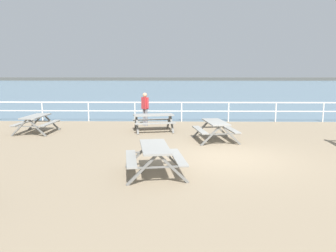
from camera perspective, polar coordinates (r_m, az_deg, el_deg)
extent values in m
cube|color=gray|center=(10.82, 9.97, -5.85)|extent=(30.00, 24.00, 0.20)
cube|color=slate|center=(63.15, 2.68, 6.81)|extent=(142.00, 90.00, 0.01)
cube|color=#4C4C47|center=(106.12, 2.07, 7.80)|extent=(142.00, 6.00, 1.80)
cube|color=white|center=(18.22, 6.38, 4.03)|extent=(23.00, 0.06, 0.06)
cube|color=white|center=(18.27, 6.36, 2.55)|extent=(23.00, 0.05, 0.05)
cylinder|color=white|center=(19.61, -20.69, 2.31)|extent=(0.07, 0.07, 1.05)
cylinder|color=white|center=(18.81, -13.44, 2.38)|extent=(0.07, 0.07, 1.05)
cylinder|color=white|center=(18.33, -5.68, 2.42)|extent=(0.07, 0.07, 1.05)
cylinder|color=white|center=(18.21, 2.34, 2.41)|extent=(0.07, 0.07, 1.05)
cylinder|color=white|center=(18.44, 10.32, 2.35)|extent=(0.07, 0.07, 1.05)
cylinder|color=white|center=(19.01, 17.95, 2.26)|extent=(0.07, 0.07, 1.05)
cylinder|color=white|center=(19.90, 25.01, 2.13)|extent=(0.07, 0.07, 1.05)
cube|color=gray|center=(13.17, 8.14, 0.68)|extent=(0.96, 1.88, 0.05)
cube|color=gray|center=(13.07, 5.49, -0.67)|extent=(0.52, 1.82, 0.04)
cube|color=gray|center=(13.40, 10.67, -0.54)|extent=(0.52, 1.82, 0.04)
cube|color=slate|center=(13.89, 5.77, -0.40)|extent=(0.80, 0.19, 0.79)
cube|color=slate|center=(14.08, 8.74, -0.33)|extent=(0.80, 0.19, 0.79)
cube|color=slate|center=(13.97, 7.27, -0.18)|extent=(1.49, 0.28, 0.04)
cube|color=slate|center=(12.40, 7.38, -1.60)|extent=(0.80, 0.19, 0.79)
cube|color=slate|center=(12.61, 10.68, -1.50)|extent=(0.80, 0.19, 0.79)
cube|color=slate|center=(12.49, 9.05, -1.35)|extent=(1.49, 0.28, 0.04)
cube|color=gray|center=(15.22, -2.51, 1.91)|extent=(1.90, 1.04, 0.05)
cube|color=gray|center=(15.87, -2.80, 1.12)|extent=(1.82, 0.61, 0.04)
cube|color=gray|center=(14.65, -2.17, 0.44)|extent=(1.82, 0.61, 0.04)
cube|color=slate|center=(15.76, 0.13, 0.80)|extent=(0.24, 0.79, 0.79)
cube|color=slate|center=(15.03, 0.64, 0.38)|extent=(0.24, 0.79, 0.79)
cube|color=slate|center=(15.39, 0.38, 0.76)|extent=(0.36, 1.48, 0.04)
cube|color=slate|center=(15.56, -5.53, 0.64)|extent=(0.24, 0.79, 0.79)
cube|color=slate|center=(14.82, -5.29, 0.22)|extent=(0.24, 0.79, 0.79)
cube|color=slate|center=(15.18, -5.42, 0.60)|extent=(0.36, 1.48, 0.04)
cube|color=gray|center=(8.77, -2.30, -3.56)|extent=(0.96, 1.89, 0.05)
cube|color=gray|center=(8.81, -6.32, -5.57)|extent=(0.53, 1.82, 0.04)
cube|color=gray|center=(8.91, 1.70, -5.33)|extent=(0.53, 1.82, 0.04)
cube|color=slate|center=(9.59, -4.95, -4.78)|extent=(0.80, 0.20, 0.79)
cube|color=slate|center=(9.65, -0.49, -4.65)|extent=(0.80, 0.20, 0.79)
cube|color=slate|center=(9.60, -2.71, -4.46)|extent=(1.49, 0.29, 0.04)
cube|color=slate|center=(8.08, -4.44, -7.45)|extent=(0.80, 0.20, 0.79)
cube|color=slate|center=(8.16, 0.88, -7.27)|extent=(0.80, 0.20, 0.79)
cube|color=slate|center=(8.10, -1.77, -7.06)|extent=(1.49, 0.29, 0.04)
cube|color=gray|center=(15.85, -21.68, 1.56)|extent=(0.75, 1.82, 0.05)
cube|color=gray|center=(16.16, -23.61, 0.50)|extent=(0.31, 1.81, 0.04)
cube|color=gray|center=(15.65, -19.54, 0.48)|extent=(0.31, 1.81, 0.04)
cube|color=slate|center=(16.76, -21.67, 0.65)|extent=(0.79, 0.10, 0.79)
cube|color=slate|center=(16.46, -19.30, 0.64)|extent=(0.79, 0.10, 0.79)
cube|color=slate|center=(16.60, -20.51, 0.80)|extent=(1.50, 0.10, 0.04)
cube|color=slate|center=(15.37, -24.06, -0.23)|extent=(0.79, 0.10, 0.79)
cube|color=slate|center=(15.05, -21.51, -0.26)|extent=(0.79, 0.10, 0.79)
cube|color=slate|center=(15.20, -22.81, -0.07)|extent=(1.50, 0.10, 0.04)
cylinder|color=slate|center=(16.95, -4.10, 1.54)|extent=(0.14, 0.14, 0.85)
cylinder|color=slate|center=(16.80, -3.76, 1.48)|extent=(0.14, 0.14, 0.85)
cube|color=red|center=(16.80, -3.96, 3.93)|extent=(0.39, 0.40, 0.58)
cylinder|color=red|center=(16.97, -4.38, 4.08)|extent=(0.09, 0.09, 0.52)
cylinder|color=red|center=(16.61, -3.53, 3.98)|extent=(0.09, 0.09, 0.52)
sphere|color=tan|center=(16.76, -3.97, 5.31)|extent=(0.23, 0.23, 0.23)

